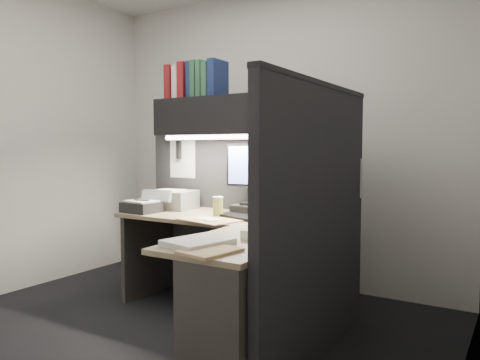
% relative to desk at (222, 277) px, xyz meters
% --- Properties ---
extents(floor, '(3.50, 3.50, 0.00)m').
position_rel_desk_xyz_m(floor, '(-0.43, 0.00, -0.44)').
color(floor, black).
rests_on(floor, ground).
extents(wall_back, '(3.50, 0.04, 2.70)m').
position_rel_desk_xyz_m(wall_back, '(-0.43, 1.50, 0.91)').
color(wall_back, silver).
rests_on(wall_back, floor).
extents(wall_left, '(0.04, 3.00, 2.70)m').
position_rel_desk_xyz_m(wall_left, '(-2.18, 0.00, 0.91)').
color(wall_left, silver).
rests_on(wall_left, floor).
extents(wall_right, '(0.04, 3.00, 2.70)m').
position_rel_desk_xyz_m(wall_right, '(1.32, 0.00, 0.91)').
color(wall_right, silver).
rests_on(wall_right, floor).
extents(partition_back, '(1.90, 0.06, 1.60)m').
position_rel_desk_xyz_m(partition_back, '(-0.40, 0.93, 0.36)').
color(partition_back, black).
rests_on(partition_back, floor).
extents(partition_right, '(0.06, 1.50, 1.60)m').
position_rel_desk_xyz_m(partition_right, '(0.55, 0.18, 0.36)').
color(partition_right, black).
rests_on(partition_right, floor).
extents(desk, '(1.70, 1.53, 0.73)m').
position_rel_desk_xyz_m(desk, '(0.00, 0.00, 0.00)').
color(desk, '#806D51').
rests_on(desk, floor).
extents(overhead_shelf, '(1.55, 0.34, 0.30)m').
position_rel_desk_xyz_m(overhead_shelf, '(-0.30, 0.75, 1.06)').
color(overhead_shelf, black).
rests_on(overhead_shelf, partition_back).
extents(task_light_tube, '(1.32, 0.04, 0.04)m').
position_rel_desk_xyz_m(task_light_tube, '(-0.30, 0.61, 0.89)').
color(task_light_tube, white).
rests_on(task_light_tube, overhead_shelf).
extents(monitor, '(0.51, 0.26, 0.55)m').
position_rel_desk_xyz_m(monitor, '(-0.19, 0.77, 0.51)').
color(monitor, black).
rests_on(monitor, desk).
extents(keyboard, '(0.50, 0.29, 0.02)m').
position_rel_desk_xyz_m(keyboard, '(-0.17, 0.51, 0.30)').
color(keyboard, black).
rests_on(keyboard, desk).
extents(mousepad, '(0.29, 0.27, 0.00)m').
position_rel_desk_xyz_m(mousepad, '(0.29, 0.43, 0.29)').
color(mousepad, '#1B3995').
rests_on(mousepad, desk).
extents(mouse, '(0.08, 0.12, 0.04)m').
position_rel_desk_xyz_m(mouse, '(0.29, 0.44, 0.31)').
color(mouse, black).
rests_on(mouse, mousepad).
extents(telephone, '(0.23, 0.24, 0.09)m').
position_rel_desk_xyz_m(telephone, '(0.17, 0.64, 0.33)').
color(telephone, '#B6AD8C').
rests_on(telephone, desk).
extents(coffee_cup, '(0.09, 0.09, 0.14)m').
position_rel_desk_xyz_m(coffee_cup, '(-0.37, 0.50, 0.36)').
color(coffee_cup, '#D3CA54').
rests_on(coffee_cup, desk).
extents(printer, '(0.42, 0.38, 0.15)m').
position_rel_desk_xyz_m(printer, '(-0.98, 0.68, 0.36)').
color(printer, gray).
rests_on(printer, desk).
extents(notebook_stack, '(0.29, 0.24, 0.08)m').
position_rel_desk_xyz_m(notebook_stack, '(-1.03, 0.38, 0.33)').
color(notebook_stack, black).
rests_on(notebook_stack, desk).
extents(open_folder, '(0.48, 0.37, 0.01)m').
position_rel_desk_xyz_m(open_folder, '(-0.33, 0.32, 0.29)').
color(open_folder, tan).
rests_on(open_folder, desk).
extents(paper_stack_a, '(0.28, 0.24, 0.05)m').
position_rel_desk_xyz_m(paper_stack_a, '(0.36, -0.03, 0.31)').
color(paper_stack_a, white).
rests_on(paper_stack_a, desk).
extents(paper_stack_b, '(0.33, 0.38, 0.03)m').
position_rel_desk_xyz_m(paper_stack_b, '(0.12, -0.40, 0.30)').
color(paper_stack_b, white).
rests_on(paper_stack_b, desk).
extents(manila_stack, '(0.26, 0.31, 0.02)m').
position_rel_desk_xyz_m(manila_stack, '(0.27, -0.51, 0.29)').
color(manila_stack, tan).
rests_on(manila_stack, desk).
extents(binder_row, '(0.50, 0.24, 0.30)m').
position_rel_desk_xyz_m(binder_row, '(-0.75, 0.75, 1.35)').
color(binder_row, maroon).
rests_on(binder_row, overhead_shelf).
extents(pinned_papers, '(1.76, 1.31, 0.51)m').
position_rel_desk_xyz_m(pinned_papers, '(-0.00, 0.56, 0.61)').
color(pinned_papers, white).
rests_on(pinned_papers, partition_back).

